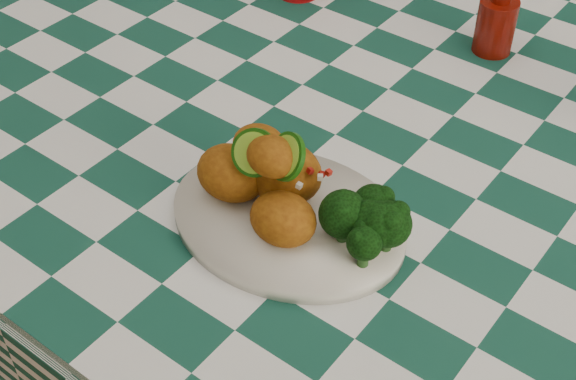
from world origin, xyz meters
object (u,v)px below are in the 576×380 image
Objects in this scene: dining_table at (400,328)px; plate at (288,220)px; fried_chicken_pile at (278,175)px; wooden_chair_left at (428,50)px; ketchup_bottle at (498,13)px.

dining_table is 0.47m from plate.
dining_table is 0.52m from fried_chicken_pile.
fried_chicken_pile is 1.07m from wooden_chair_left.
ketchup_bottle is (0.01, 0.48, 0.05)m from plate.
ketchup_bottle reaches higher than wooden_chair_left.
plate is 0.48m from ketchup_bottle.
dining_table is 0.79m from wooden_chair_left.
dining_table is 0.52m from ketchup_bottle.
wooden_chair_left reaches higher than plate.
wooden_chair_left is (-0.32, 0.46, -0.42)m from ketchup_bottle.
wooden_chair_left is (-0.31, 0.94, -0.36)m from plate.
plate is 0.32× the size of wooden_chair_left.
fried_chicken_pile is at bearing -93.42° from ketchup_bottle.
fried_chicken_pile reaches higher than wooden_chair_left.
fried_chicken_pile is 1.27× the size of ketchup_bottle.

